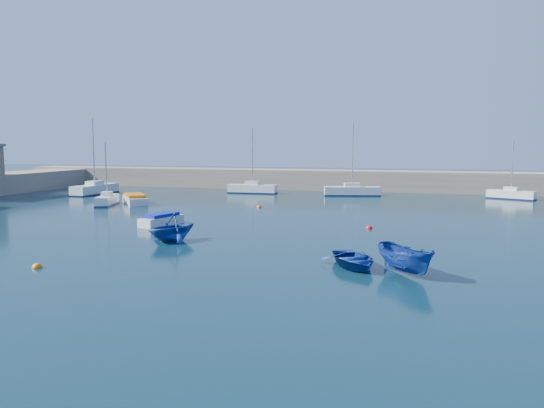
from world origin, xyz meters
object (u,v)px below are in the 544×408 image
(sailboat_6, at_px, (352,191))
(sailboat_7, at_px, (511,194))
(sailboat_3, at_px, (107,200))
(motorboat_1, at_px, (161,220))
(dinghy_center, at_px, (354,260))
(dinghy_left, at_px, (172,227))
(motorboat_2, at_px, (135,199))
(dinghy_right, at_px, (406,260))
(sailboat_5, at_px, (252,188))
(sailboat_4, at_px, (95,189))

(sailboat_6, bearing_deg, sailboat_7, -101.18)
(sailboat_3, bearing_deg, motorboat_1, -60.85)
(dinghy_center, bearing_deg, motorboat_1, 119.95)
(sailboat_7, relative_size, dinghy_center, 1.79)
(sailboat_3, height_order, dinghy_left, sailboat_3)
(sailboat_6, bearing_deg, motorboat_2, 112.45)
(dinghy_left, height_order, dinghy_right, dinghy_left)
(sailboat_7, height_order, dinghy_right, sailboat_7)
(dinghy_center, xyz_separation_m, dinghy_right, (2.53, -0.83, 0.32))
(sailboat_3, distance_m, dinghy_left, 22.20)
(motorboat_1, xyz_separation_m, dinghy_left, (3.70, -5.78, 0.47))
(motorboat_2, relative_size, dinghy_center, 1.36)
(sailboat_7, height_order, motorboat_1, sailboat_7)
(sailboat_3, relative_size, sailboat_7, 0.95)
(sailboat_6, distance_m, dinghy_left, 33.32)
(sailboat_3, distance_m, sailboat_5, 18.96)
(sailboat_5, distance_m, dinghy_center, 40.00)
(motorboat_1, bearing_deg, sailboat_4, 149.14)
(sailboat_7, relative_size, motorboat_2, 1.32)
(sailboat_4, bearing_deg, sailboat_3, -47.27)
(dinghy_center, bearing_deg, sailboat_4, 111.39)
(dinghy_center, bearing_deg, dinghy_right, -46.23)
(sailboat_5, height_order, sailboat_6, sailboat_6)
(sailboat_4, bearing_deg, dinghy_right, -35.95)
(sailboat_7, distance_m, motorboat_1, 39.53)
(motorboat_1, bearing_deg, sailboat_5, 108.13)
(sailboat_5, bearing_deg, motorboat_1, -179.13)
(sailboat_4, xyz_separation_m, sailboat_6, (30.31, 6.56, -0.05))
(sailboat_3, bearing_deg, motorboat_2, 16.57)
(sailboat_6, xyz_separation_m, dinghy_left, (-7.29, -32.51, 0.30))
(motorboat_1, bearing_deg, sailboat_7, 59.41)
(sailboat_4, relative_size, sailboat_5, 1.15)
(sailboat_4, distance_m, dinghy_right, 48.45)
(motorboat_1, height_order, dinghy_center, motorboat_1)
(sailboat_6, xyz_separation_m, sailboat_7, (17.42, 0.75, -0.05))
(sailboat_5, bearing_deg, motorboat_2, 149.49)
(sailboat_5, bearing_deg, dinghy_right, -154.28)
(sailboat_6, xyz_separation_m, dinghy_right, (7.12, -37.33, 0.12))
(motorboat_2, distance_m, dinghy_left, 21.98)
(sailboat_5, height_order, dinghy_right, sailboat_5)
(sailboat_3, height_order, motorboat_1, sailboat_3)
(sailboat_5, relative_size, dinghy_center, 2.14)
(dinghy_center, bearing_deg, sailboat_5, 86.93)
(sailboat_6, bearing_deg, sailboat_5, 77.38)
(sailboat_4, bearing_deg, sailboat_6, 15.68)
(dinghy_left, relative_size, dinghy_right, 0.93)
(sailboat_3, distance_m, sailboat_7, 43.29)
(sailboat_4, distance_m, motorboat_2, 13.00)
(sailboat_3, height_order, sailboat_7, sailboat_7)
(sailboat_5, xyz_separation_m, motorboat_2, (-7.91, -14.49, -0.11))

